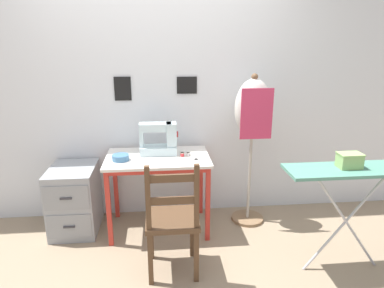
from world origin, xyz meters
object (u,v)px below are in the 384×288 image
sewing_machine (160,140)px  ironing_board (353,175)px  scissors (199,159)px  thread_spool_mid_table (188,154)px  filing_cabinet (75,199)px  fabric_bowl (121,157)px  thread_spool_near_machine (182,155)px  storage_box (350,160)px  dress_form (253,117)px  wooden_chair (172,221)px

sewing_machine → ironing_board: (1.41, -0.83, -0.07)m
scissors → thread_spool_mid_table: bearing=136.5°
thread_spool_mid_table → sewing_machine: bearing=161.2°
filing_cabinet → thread_spool_mid_table: bearing=-3.8°
fabric_bowl → thread_spool_near_machine: 0.55m
fabric_bowl → storage_box: 1.87m
scissors → ironing_board: ironing_board is taller
fabric_bowl → ironing_board: size_ratio=0.15×
scissors → thread_spool_mid_table: (-0.09, 0.09, 0.02)m
fabric_bowl → storage_box: bearing=-21.2°
scissors → ironing_board: bearing=-31.5°
filing_cabinet → thread_spool_near_machine: bearing=-4.5°
dress_form → storage_box: bearing=-57.2°
fabric_bowl → thread_spool_mid_table: size_ratio=4.18×
storage_box → scissors: bearing=148.3°
fabric_bowl → scissors: (0.70, -0.03, -0.02)m
wooden_chair → storage_box: 1.39m
fabric_bowl → dress_form: 1.26m
scissors → thread_spool_near_machine: size_ratio=3.37×
filing_cabinet → storage_box: 2.42m
thread_spool_mid_table → wooden_chair: wooden_chair is taller
thread_spool_near_machine → dress_form: size_ratio=0.03×
scissors → thread_spool_near_machine: thread_spool_near_machine is taller
sewing_machine → storage_box: (1.38, -0.81, 0.04)m
sewing_machine → dress_form: dress_form is taller
sewing_machine → thread_spool_near_machine: bearing=-25.8°
dress_form → sewing_machine: bearing=179.3°
thread_spool_near_machine → wooden_chair: (-0.12, -0.65, -0.30)m
scissors → storage_box: bearing=-31.7°
sewing_machine → wooden_chair: bearing=-84.6°
thread_spool_mid_table → wooden_chair: size_ratio=0.04×
sewing_machine → dress_form: size_ratio=0.24×
sewing_machine → ironing_board: sewing_machine is taller
wooden_chair → ironing_board: size_ratio=0.94×
sewing_machine → filing_cabinet: (-0.82, -0.01, -0.56)m
fabric_bowl → thread_spool_near_machine: bearing=4.8°
scissors → fabric_bowl: bearing=177.3°
fabric_bowl → dress_form: (1.22, 0.13, 0.32)m
filing_cabinet → wooden_chair: bearing=-39.3°
dress_form → filing_cabinet: bearing=-179.9°
thread_spool_near_machine → filing_cabinet: size_ratio=0.07×
scissors → thread_spool_near_machine: bearing=151.9°
scissors → thread_spool_mid_table: size_ratio=4.05×
thread_spool_mid_table → thread_spool_near_machine: bearing=-171.2°
scissors → wooden_chair: (-0.27, -0.57, -0.29)m
thread_spool_near_machine → ironing_board: bearing=-31.1°
wooden_chair → filing_cabinet: (-0.90, 0.73, -0.14)m
scissors → thread_spool_mid_table: 0.13m
scissors → thread_spool_near_machine: 0.17m
fabric_bowl → wooden_chair: 0.80m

